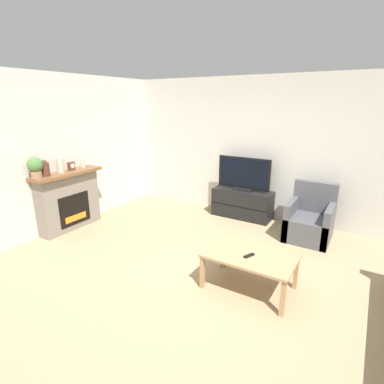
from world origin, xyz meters
TOP-DOWN VIEW (x-y plane):
  - ground_plane at (0.00, 0.00)m, footprint 24.00×24.00m
  - wall_back at (0.00, 2.59)m, footprint 12.00×0.06m
  - wall_left at (-3.17, 0.00)m, footprint 0.06×12.00m
  - fireplace at (-2.99, 0.16)m, footprint 0.40×1.24m
  - mantel_vase_left at (-2.98, -0.22)m, footprint 0.14×0.14m
  - mantel_vase_centre_left at (-2.98, 0.06)m, footprint 0.11×0.11m
  - mantel_vase_right at (-2.98, 0.53)m, footprint 0.07×0.07m
  - mantel_clock at (-2.98, 0.28)m, footprint 0.08×0.11m
  - potted_plant at (-2.98, -0.37)m, footprint 0.23×0.23m
  - tv_stand at (-0.54, 2.30)m, footprint 1.16×0.44m
  - tv at (-0.54, 2.30)m, footprint 1.05×0.18m
  - armchair at (0.80, 1.98)m, footprint 0.70×0.76m
  - coffee_table at (0.46, 0.09)m, footprint 1.07×0.67m
  - remote at (0.47, 0.04)m, footprint 0.10×0.15m

SIDE VIEW (x-z plane):
  - ground_plane at x=0.00m, z-range 0.00..0.00m
  - tv_stand at x=-0.54m, z-range 0.00..0.56m
  - armchair at x=0.80m, z-range -0.17..0.76m
  - coffee_table at x=0.46m, z-range 0.18..0.64m
  - remote at x=0.47m, z-range 0.46..0.48m
  - fireplace at x=-2.99m, z-range 0.01..1.07m
  - tv at x=-0.54m, z-range 0.54..1.19m
  - mantel_clock at x=-2.98m, z-range 1.06..1.21m
  - mantel_vase_right at x=-2.98m, z-range 1.05..1.23m
  - mantel_vase_left at x=-2.98m, z-range 1.04..1.32m
  - mantel_vase_centre_left at x=-2.98m, z-range 1.05..1.34m
  - potted_plant at x=-2.98m, z-range 1.07..1.40m
  - wall_back at x=0.00m, z-range 0.00..2.70m
  - wall_left at x=-3.17m, z-range 0.00..2.70m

